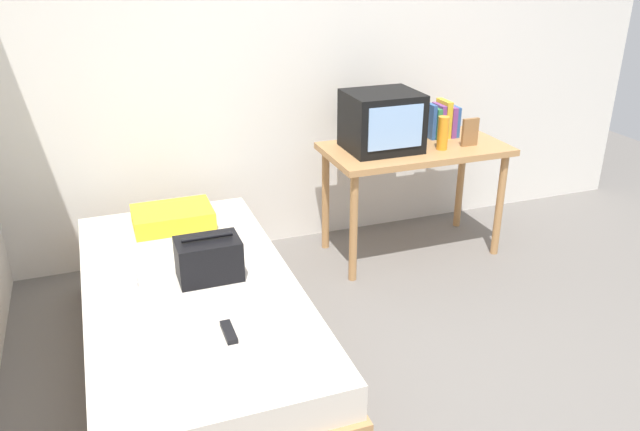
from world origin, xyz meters
name	(u,v)px	position (x,y,z in m)	size (l,w,h in m)	color
ground_plane	(450,408)	(0.00, 0.00, 0.00)	(8.00, 8.00, 0.00)	slate
wall_back	(305,49)	(0.00, 2.00, 1.30)	(5.20, 0.10, 2.60)	silver
bed	(194,326)	(-1.02, 0.72, 0.23)	(1.00, 2.00, 0.46)	#B27F4C
desk	(414,160)	(0.56, 1.49, 0.65)	(1.16, 0.60, 0.74)	#B27F4C
tv	(382,121)	(0.33, 1.51, 0.92)	(0.44, 0.39, 0.36)	black
water_bottle	(443,133)	(0.69, 1.37, 0.85)	(0.07, 0.07, 0.21)	orange
book_row	(441,120)	(0.82, 1.63, 0.85)	(0.20, 0.17, 0.24)	#2D5699
picture_frame	(470,132)	(0.89, 1.38, 0.83)	(0.11, 0.02, 0.18)	olive
pillow	(173,217)	(-1.00, 1.41, 0.52)	(0.44, 0.31, 0.10)	yellow
handbag	(209,259)	(-0.92, 0.75, 0.57)	(0.30, 0.20, 0.23)	black
magazine	(186,317)	(-1.08, 0.44, 0.47)	(0.21, 0.29, 0.01)	white
remote_dark	(229,332)	(-0.94, 0.25, 0.48)	(0.04, 0.16, 0.02)	black
remote_silver	(132,279)	(-1.27, 0.84, 0.48)	(0.04, 0.14, 0.02)	#B7B7BC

